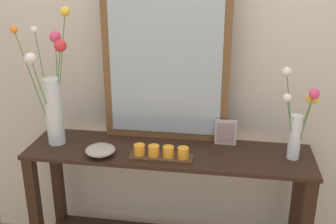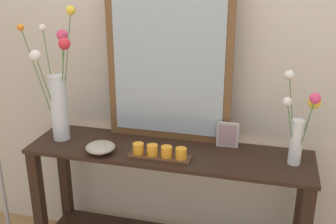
{
  "view_description": "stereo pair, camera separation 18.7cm",
  "coord_description": "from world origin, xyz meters",
  "views": [
    {
      "loc": [
        0.31,
        -1.92,
        1.72
      ],
      "look_at": [
        0.0,
        0.0,
        0.99
      ],
      "focal_mm": 44.09,
      "sensor_mm": 36.0,
      "label": 1
    },
    {
      "loc": [
        0.49,
        -1.89,
        1.72
      ],
      "look_at": [
        0.0,
        0.0,
        0.99
      ],
      "focal_mm": 44.09,
      "sensor_mm": 36.0,
      "label": 2
    }
  ],
  "objects": [
    {
      "name": "wall_back",
      "position": [
        0.0,
        0.31,
        1.35
      ],
      "size": [
        6.4,
        0.08,
        2.7
      ],
      "primitive_type": "cube",
      "color": "beige",
      "rests_on": "ground"
    },
    {
      "name": "console_table",
      "position": [
        0.0,
        0.0,
        0.47
      ],
      "size": [
        1.49,
        0.38,
        0.78
      ],
      "color": "black",
      "rests_on": "ground"
    },
    {
      "name": "mirror_leaning",
      "position": [
        -0.04,
        0.16,
        1.22
      ],
      "size": [
        0.68,
        0.03,
        0.89
      ],
      "color": "brown",
      "rests_on": "console_table"
    },
    {
      "name": "tall_vase_left",
      "position": [
        -0.61,
        0.0,
        1.05
      ],
      "size": [
        0.26,
        0.27,
        0.72
      ],
      "color": "silver",
      "rests_on": "console_table"
    },
    {
      "name": "vase_right",
      "position": [
        0.64,
        0.01,
        0.99
      ],
      "size": [
        0.18,
        0.18,
        0.45
      ],
      "color": "silver",
      "rests_on": "console_table"
    },
    {
      "name": "candle_tray",
      "position": [
        -0.02,
        -0.09,
        0.81
      ],
      "size": [
        0.32,
        0.09,
        0.07
      ],
      "color": "#472D1C",
      "rests_on": "console_table"
    },
    {
      "name": "picture_frame_small",
      "position": [
        0.29,
        0.12,
        0.85
      ],
      "size": [
        0.12,
        0.01,
        0.14
      ],
      "color": "#B7B2AD",
      "rests_on": "console_table"
    },
    {
      "name": "decorative_bowl",
      "position": [
        -0.33,
        -0.11,
        0.81
      ],
      "size": [
        0.15,
        0.15,
        0.05
      ],
      "color": "#9E9389",
      "rests_on": "console_table"
    }
  ]
}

